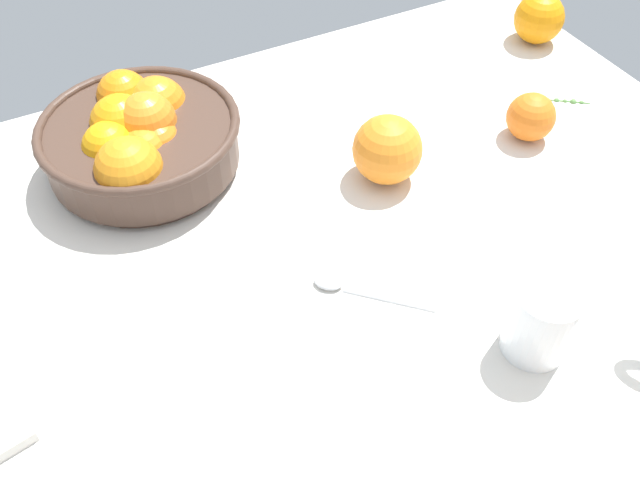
{
  "coord_description": "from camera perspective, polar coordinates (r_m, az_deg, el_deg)",
  "views": [
    {
      "loc": [
        -25.31,
        -42.38,
        58.92
      ],
      "look_at": [
        -2.72,
        1.34,
        6.1
      ],
      "focal_mm": 38.87,
      "sensor_mm": 36.0,
      "label": 1
    }
  ],
  "objects": [
    {
      "name": "ground_plane",
      "position": [
        0.78,
        2.23,
        -3.78
      ],
      "size": [
        113.07,
        92.85,
        3.0
      ],
      "primitive_type": "cube",
      "color": "silver"
    },
    {
      "name": "spoon",
      "position": [
        0.75,
        2.81,
        -4.13
      ],
      "size": [
        10.64,
        10.18,
        1.0
      ],
      "color": "silver",
      "rests_on": "ground_plane"
    },
    {
      "name": "fruit_bowl",
      "position": [
        0.89,
        -14.59,
        8.08
      ],
      "size": [
        25.02,
        25.02,
        10.46
      ],
      "color": "#473328",
      "rests_on": "ground_plane"
    },
    {
      "name": "loose_orange_2",
      "position": [
        0.97,
        16.97,
        9.66
      ],
      "size": [
        6.44,
        6.44,
        6.44
      ],
      "primitive_type": "sphere",
      "color": "orange",
      "rests_on": "ground_plane"
    },
    {
      "name": "loose_orange_0",
      "position": [
        1.18,
        17.59,
        17.0
      ],
      "size": [
        7.69,
        7.69,
        7.69
      ],
      "primitive_type": "sphere",
      "color": "orange",
      "rests_on": "ground_plane"
    },
    {
      "name": "herb_sprig_0",
      "position": [
        1.07,
        19.84,
        10.77
      ],
      "size": [
        4.84,
        3.65,
        0.96
      ],
      "color": "#568845",
      "rests_on": "ground_plane"
    },
    {
      "name": "loose_orange_1",
      "position": [
        0.86,
        5.56,
        7.42
      ],
      "size": [
        8.69,
        8.69,
        8.69
      ],
      "primitive_type": "sphere",
      "color": "orange",
      "rests_on": "ground_plane"
    },
    {
      "name": "juice_glass",
      "position": [
        0.72,
        17.63,
        -6.69
      ],
      "size": [
        6.57,
        6.57,
        8.37
      ],
      "color": "white",
      "rests_on": "ground_plane"
    }
  ]
}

